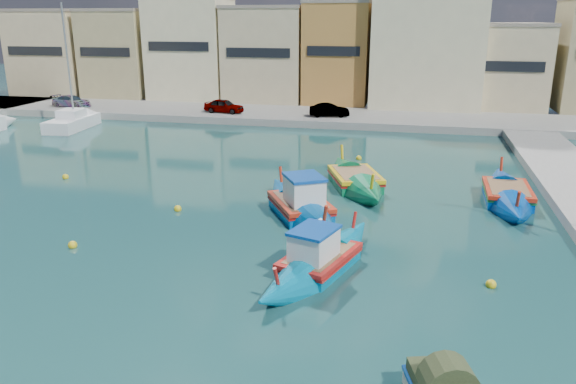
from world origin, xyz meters
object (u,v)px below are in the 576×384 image
(church_block, at_px, (429,21))
(luzzu_turquoise_cabin, at_px, (319,261))
(luzzu_blue_cabin, at_px, (301,208))
(luzzu_cyan_mid, at_px, (507,196))
(yacht_north, at_px, (83,120))
(luzzu_green, at_px, (355,181))

(church_block, bearing_deg, luzzu_turquoise_cabin, -95.58)
(luzzu_turquoise_cabin, bearing_deg, luzzu_blue_cabin, 108.05)
(luzzu_turquoise_cabin, bearing_deg, luzzu_cyan_mid, 51.88)
(yacht_north, bearing_deg, church_block, 27.62)
(luzzu_cyan_mid, distance_m, luzzu_green, 7.75)
(luzzu_turquoise_cabin, xyz_separation_m, luzzu_blue_cabin, (-1.83, 5.62, 0.05))
(luzzu_cyan_mid, height_order, yacht_north, yacht_north)
(church_block, distance_m, luzzu_blue_cabin, 34.47)
(luzzu_blue_cabin, xyz_separation_m, luzzu_cyan_mid, (9.66, 4.36, -0.10))
(luzzu_cyan_mid, distance_m, yacht_north, 35.21)
(luzzu_green, bearing_deg, luzzu_turquoise_cabin, -90.66)
(church_block, height_order, luzzu_cyan_mid, church_block)
(luzzu_green, height_order, yacht_north, yacht_north)
(luzzu_cyan_mid, xyz_separation_m, luzzu_green, (-7.70, 0.84, 0.02))
(luzzu_green, bearing_deg, yacht_north, 152.13)
(luzzu_turquoise_cabin, relative_size, luzzu_green, 0.94)
(luzzu_green, distance_m, yacht_north, 27.90)
(luzzu_blue_cabin, height_order, luzzu_cyan_mid, luzzu_blue_cabin)
(luzzu_turquoise_cabin, xyz_separation_m, luzzu_cyan_mid, (7.83, 9.98, -0.05))
(church_block, bearing_deg, yacht_north, -152.38)
(church_block, bearing_deg, luzzu_green, -97.47)
(luzzu_green, bearing_deg, luzzu_cyan_mid, -6.23)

